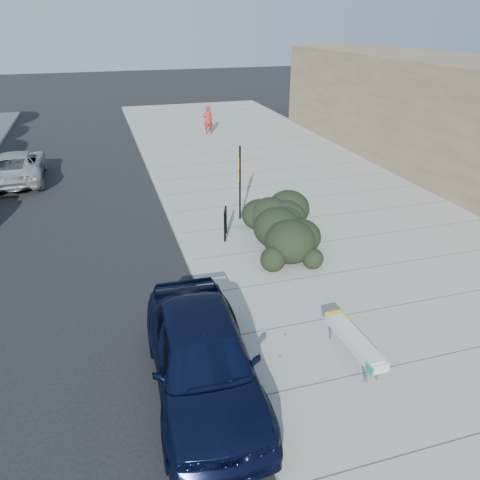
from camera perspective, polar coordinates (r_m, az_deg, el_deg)
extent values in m
plane|color=black|center=(12.81, -4.26, -7.11)|extent=(120.00, 120.00, 0.00)
cube|color=gray|center=(18.69, 9.15, 3.86)|extent=(11.20, 50.00, 0.15)
cube|color=#9E9E99|center=(17.13, -8.04, 1.89)|extent=(0.22, 50.00, 0.17)
cylinder|color=gray|center=(10.20, 15.19, -15.60)|extent=(0.05, 0.05, 0.38)
cylinder|color=gray|center=(10.33, 16.46, -15.20)|extent=(0.05, 0.05, 0.38)
cylinder|color=gray|center=(11.17, 11.03, -10.97)|extent=(0.05, 0.05, 0.38)
cylinder|color=gray|center=(11.29, 12.22, -10.67)|extent=(0.05, 0.05, 0.38)
cylinder|color=gray|center=(10.57, 13.09, -12.51)|extent=(0.08, 1.50, 0.03)
cylinder|color=gray|center=(10.70, 14.32, -12.17)|extent=(0.08, 1.50, 0.03)
cube|color=#B2B2B2|center=(10.56, 13.78, -11.78)|extent=(0.45, 1.98, 0.21)
cube|color=yellow|center=(11.02, 11.74, -9.05)|extent=(0.41, 0.41, 0.02)
cube|color=teal|center=(9.90, 15.55, -14.90)|extent=(0.06, 0.23, 0.19)
cylinder|color=black|center=(15.34, -1.86, 1.52)|extent=(0.07, 0.07, 0.99)
cylinder|color=black|center=(15.92, -1.73, 2.46)|extent=(0.07, 0.07, 0.99)
cylinder|color=black|center=(15.44, -1.82, 3.68)|extent=(0.27, 0.63, 0.07)
cube|color=black|center=(16.81, -0.01, 6.90)|extent=(0.08, 0.08, 2.72)
cube|color=yellow|center=(16.57, -0.19, 9.47)|extent=(0.09, 0.31, 0.44)
cube|color=yellow|center=(16.71, -0.19, 7.85)|extent=(0.08, 0.29, 0.33)
ellipsoid|color=black|center=(15.42, 5.08, 2.82)|extent=(3.44, 4.77, 1.61)
imported|color=black|center=(9.51, -4.59, -14.03)|extent=(2.23, 5.10, 1.71)
imported|color=#A2A4A7|center=(23.99, -25.58, 8.13)|extent=(2.48, 5.07, 1.39)
imported|color=maroon|center=(30.37, -3.93, 14.41)|extent=(0.68, 0.49, 1.74)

